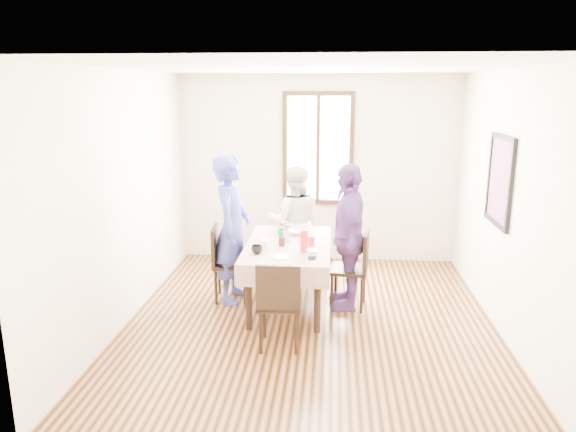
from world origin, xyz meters
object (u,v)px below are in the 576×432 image
object	(u,v)px
chair_right	(349,269)
person_far	(295,222)
dining_table	(288,275)
person_left	(232,229)
person_right	(348,237)
chair_left	(231,263)
chair_near	(280,303)
chair_far	(295,244)

from	to	relation	value
chair_right	person_far	size ratio (longest dim) A/B	0.60
dining_table	person_left	size ratio (longest dim) A/B	0.84
chair_right	person_left	xyz separation A→B (m)	(-1.38, 0.09, 0.42)
dining_table	person_right	world-z (taller)	person_right
chair_left	person_left	world-z (taller)	person_left
person_far	person_right	distance (m)	1.17
chair_near	person_left	bearing A→B (deg)	119.04
chair_far	chair_near	bearing A→B (deg)	89.65
person_right	dining_table	bearing A→B (deg)	-88.50
dining_table	person_left	xyz separation A→B (m)	(-0.68, 0.14, 0.50)
chair_left	chair_near	bearing A→B (deg)	25.76
dining_table	person_left	distance (m)	0.86
chair_far	person_right	bearing A→B (deg)	124.88
dining_table	chair_far	world-z (taller)	chair_far
person_left	person_far	xyz separation A→B (m)	(0.68, 0.86, -0.11)
person_right	person_far	bearing A→B (deg)	-146.60
chair_left	person_left	xyz separation A→B (m)	(0.02, 0.00, 0.42)
chair_far	person_right	size ratio (longest dim) A/B	0.54
chair_left	chair_right	xyz separation A→B (m)	(1.40, -0.09, 0.00)
chair_left	chair_far	size ratio (longest dim) A/B	1.00
chair_far	person_right	world-z (taller)	person_right
chair_left	chair_right	bearing A→B (deg)	80.64
chair_right	person_left	distance (m)	1.45
chair_left	chair_far	bearing A→B (deg)	135.67
chair_near	person_right	distance (m)	1.32
person_left	person_far	world-z (taller)	person_left
chair_far	person_left	xyz separation A→B (m)	(-0.68, -0.87, 0.42)
chair_near	dining_table	bearing A→B (deg)	88.36
chair_left	chair_near	world-z (taller)	same
chair_right	chair_left	bearing A→B (deg)	93.53
chair_left	person_far	xyz separation A→B (m)	(0.70, 0.86, 0.31)
chair_far	person_left	world-z (taller)	person_left
dining_table	person_far	world-z (taller)	person_far
chair_right	person_right	size ratio (longest dim) A/B	0.54
chair_near	chair_left	bearing A→B (deg)	119.72
dining_table	chair_right	distance (m)	0.71
person_left	person_far	size ratio (longest dim) A/B	1.15
chair_far	chair_near	size ratio (longest dim) A/B	1.00
chair_left	person_right	bearing A→B (deg)	80.59
chair_far	chair_near	xyz separation A→B (m)	(0.00, -2.02, 0.00)
dining_table	person_far	size ratio (longest dim) A/B	0.96
dining_table	chair_right	size ratio (longest dim) A/B	1.62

